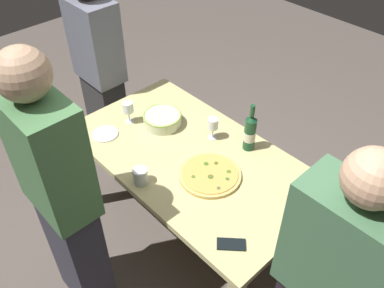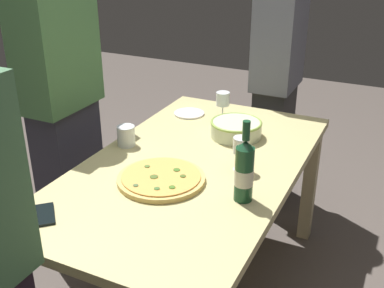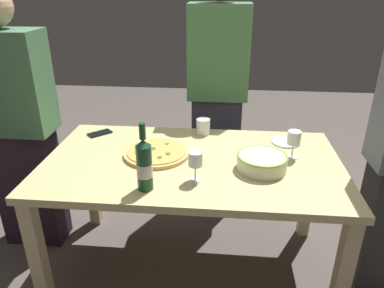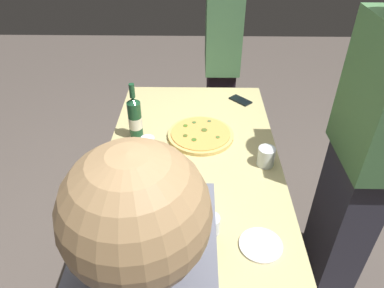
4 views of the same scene
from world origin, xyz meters
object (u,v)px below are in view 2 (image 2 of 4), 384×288
at_px(wine_glass_near_pizza, 241,147).
at_px(person_guest_right, 276,82).
at_px(dining_table, 192,182).
at_px(wine_bottle, 244,170).
at_px(serving_bowl, 236,128).
at_px(side_plate, 189,113).
at_px(wine_glass_by_bottle, 223,100).
at_px(pizza, 161,179).
at_px(cell_phone, 45,215).
at_px(cup_amber, 126,136).
at_px(person_guest_left, 62,101).

distance_m(wine_glass_near_pizza, person_guest_right, 1.06).
relative_size(dining_table, wine_glass_near_pizza, 10.43).
height_order(dining_table, wine_bottle, wine_bottle).
xyz_separation_m(serving_bowl, side_plate, (0.17, 0.35, -0.04)).
height_order(wine_bottle, side_plate, wine_bottle).
bearing_deg(person_guest_right, wine_glass_by_bottle, -10.94).
bearing_deg(pizza, dining_table, -12.46).
bearing_deg(cell_phone, person_guest_right, -145.72).
height_order(dining_table, wine_glass_by_bottle, wine_glass_by_bottle).
height_order(side_plate, person_guest_right, person_guest_right).
xyz_separation_m(wine_glass_by_bottle, cup_amber, (-0.50, 0.29, -0.06)).
bearing_deg(wine_glass_near_pizza, cell_phone, 141.27).
relative_size(pizza, person_guest_right, 0.23).
distance_m(dining_table, wine_glass_by_bottle, 0.58).
xyz_separation_m(serving_bowl, person_guest_right, (0.72, 0.01, 0.03)).
bearing_deg(serving_bowl, dining_table, 169.28).
bearing_deg(wine_bottle, person_guest_left, 74.99).
bearing_deg(side_plate, person_guest_left, 128.85).
distance_m(pizza, serving_bowl, 0.58).
relative_size(serving_bowl, cell_phone, 1.80).
bearing_deg(wine_bottle, cell_phone, 124.58).
relative_size(wine_glass_near_pizza, person_guest_left, 0.09).
height_order(wine_bottle, wine_glass_by_bottle, wine_bottle).
bearing_deg(dining_table, serving_bowl, -10.72).
relative_size(wine_bottle, wine_glass_near_pizza, 2.14).
height_order(serving_bowl, side_plate, serving_bowl).
xyz_separation_m(wine_bottle, person_guest_left, (0.30, 1.12, 0.01)).
bearing_deg(wine_glass_near_pizza, side_plate, 44.39).
bearing_deg(dining_table, wine_glass_by_bottle, 8.10).
relative_size(side_plate, person_guest_right, 0.10).
height_order(pizza, cell_phone, pizza).
bearing_deg(person_guest_left, cup_amber, -1.84).
bearing_deg(cup_amber, person_guest_right, -22.20).
bearing_deg(pizza, cell_phone, 147.60).
relative_size(wine_bottle, cell_phone, 2.28).
distance_m(dining_table, person_guest_left, 0.85).
height_order(wine_glass_by_bottle, cell_phone, wine_glass_by_bottle).
bearing_deg(wine_bottle, wine_glass_near_pizza, 22.98).
height_order(wine_bottle, wine_glass_near_pizza, wine_bottle).
distance_m(pizza, wine_glass_by_bottle, 0.75).
bearing_deg(dining_table, wine_bottle, -121.34).
distance_m(wine_glass_near_pizza, wine_glass_by_bottle, 0.58).
relative_size(cell_phone, person_guest_right, 0.09).
relative_size(side_plate, cell_phone, 1.18).
bearing_deg(wine_glass_by_bottle, pizza, -177.51).
relative_size(pizza, side_plate, 2.15).
height_order(cell_phone, person_guest_left, person_guest_left).
xyz_separation_m(cell_phone, person_guest_left, (0.72, 0.50, 0.13)).
xyz_separation_m(pizza, serving_bowl, (0.57, -0.11, 0.03)).
bearing_deg(person_guest_right, serving_bowl, 3.89).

